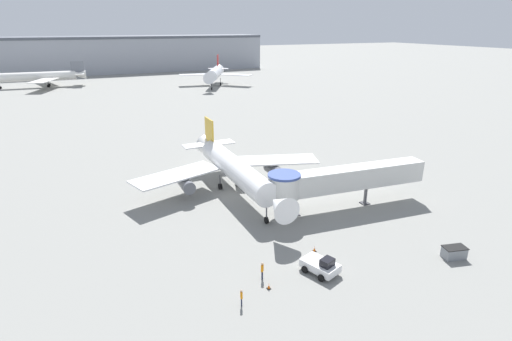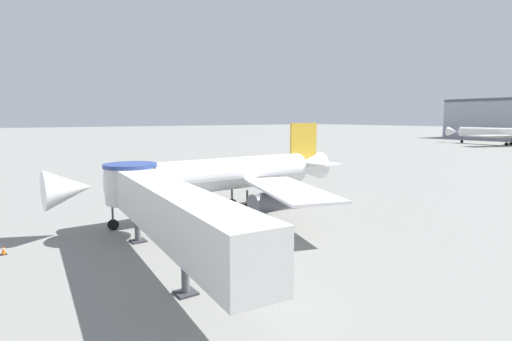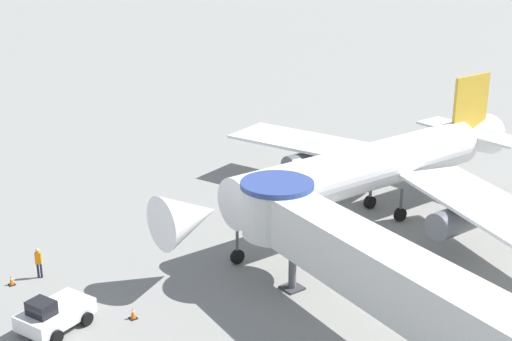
# 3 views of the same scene
# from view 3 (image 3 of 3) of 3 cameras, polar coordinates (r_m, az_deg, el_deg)

# --- Properties ---
(ground_plane) EXTENTS (800.00, 800.00, 0.00)m
(ground_plane) POSITION_cam_3_polar(r_m,az_deg,el_deg) (49.01, 7.41, -4.17)
(ground_plane) COLOR gray
(main_airplane) EXTENTS (29.20, 29.04, 8.81)m
(main_airplane) POSITION_cam_3_polar(r_m,az_deg,el_deg) (48.23, 9.00, 0.13)
(main_airplane) COLOR white
(main_airplane) RESTS_ON ground_plane
(jet_bridge) EXTENTS (22.32, 5.26, 5.84)m
(jet_bridge) POSITION_cam_3_polar(r_m,az_deg,el_deg) (34.20, 8.79, -7.31)
(jet_bridge) COLOR silver
(jet_bridge) RESTS_ON ground_plane
(pushback_tug_white) EXTENTS (3.27, 4.13, 1.85)m
(pushback_tug_white) POSITION_cam_3_polar(r_m,az_deg,el_deg) (37.71, -15.86, -10.99)
(pushback_tug_white) COLOR silver
(pushback_tug_white) RESTS_ON ground_plane
(traffic_cone_starboard_wing) EXTENTS (0.42, 0.42, 0.70)m
(traffic_cone_starboard_wing) POSITION_cam_3_polar(r_m,az_deg,el_deg) (41.89, 18.41, -8.80)
(traffic_cone_starboard_wing) COLOR black
(traffic_cone_starboard_wing) RESTS_ON ground_plane
(traffic_cone_apron_front) EXTENTS (0.36, 0.36, 0.61)m
(traffic_cone_apron_front) POSITION_cam_3_polar(r_m,az_deg,el_deg) (42.81, -18.99, -8.31)
(traffic_cone_apron_front) COLOR black
(traffic_cone_apron_front) RESTS_ON ground_plane
(traffic_cone_near_nose) EXTENTS (0.40, 0.40, 0.66)m
(traffic_cone_near_nose) POSITION_cam_3_polar(r_m,az_deg,el_deg) (37.89, -9.82, -11.19)
(traffic_cone_near_nose) COLOR black
(traffic_cone_near_nose) RESTS_ON ground_plane
(ground_crew_marshaller) EXTENTS (0.37, 0.40, 1.82)m
(ground_crew_marshaller) POSITION_cam_3_polar(r_m,az_deg,el_deg) (42.82, -17.00, -6.93)
(ground_crew_marshaller) COLOR #1E2338
(ground_crew_marshaller) RESTS_ON ground_plane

